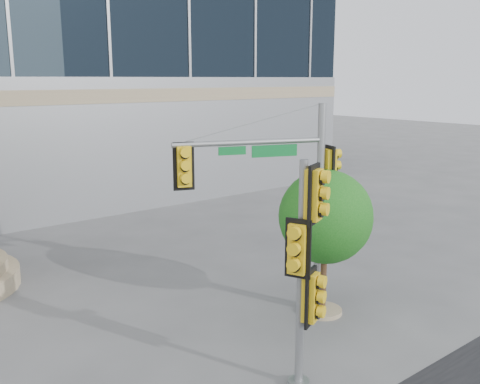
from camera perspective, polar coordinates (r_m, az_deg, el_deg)
ground at (r=12.61m, az=8.12°, el=-16.19°), size 120.00×120.00×0.00m
main_signal_pole at (r=13.16m, az=4.77°, el=0.49°), size 3.97×1.78×5.35m
secondary_signal_pole at (r=10.07m, az=7.02°, el=-7.13°), size 0.85×0.61×4.50m
street_tree at (r=13.54m, az=9.17°, el=-2.99°), size 2.40×2.35×3.74m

